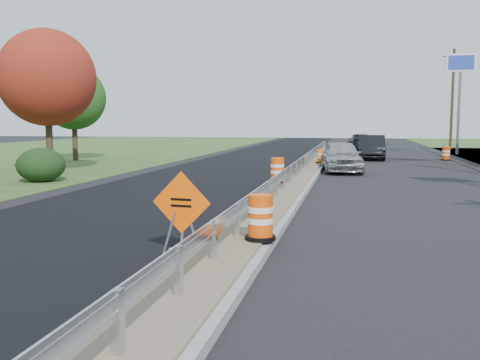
% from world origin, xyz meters
% --- Properties ---
extents(ground, '(140.00, 140.00, 0.00)m').
position_xyz_m(ground, '(0.00, 0.00, 0.00)').
color(ground, black).
rests_on(ground, ground).
extents(milled_overlay, '(7.20, 120.00, 0.01)m').
position_xyz_m(milled_overlay, '(-4.40, 10.00, 0.01)').
color(milled_overlay, black).
rests_on(milled_overlay, ground).
extents(median, '(1.60, 55.00, 0.23)m').
position_xyz_m(median, '(0.00, 8.00, 0.11)').
color(median, gray).
rests_on(median, ground).
extents(guardrail, '(0.10, 46.15, 0.72)m').
position_xyz_m(guardrail, '(0.00, 9.00, 0.73)').
color(guardrail, silver).
rests_on(guardrail, median).
extents(pylon_sign_north, '(2.20, 0.30, 7.90)m').
position_xyz_m(pylon_sign_north, '(10.50, 30.00, 6.48)').
color(pylon_sign_north, slate).
rests_on(pylon_sign_north, ground).
extents(utility_pole_north, '(1.90, 0.26, 9.40)m').
position_xyz_m(utility_pole_north, '(11.50, 39.00, 4.93)').
color(utility_pole_north, '#473523').
rests_on(utility_pole_north, ground).
extents(hedge_north, '(2.09, 2.09, 1.52)m').
position_xyz_m(hedge_north, '(-11.00, 6.00, 0.76)').
color(hedge_north, black).
rests_on(hedge_north, ground).
extents(tree_near_red, '(4.95, 4.95, 7.35)m').
position_xyz_m(tree_near_red, '(-13.00, 10.00, 4.86)').
color(tree_near_red, '#473523').
rests_on(tree_near_red, ground).
extents(tree_near_back, '(4.29, 4.29, 6.37)m').
position_xyz_m(tree_near_back, '(-16.00, 18.00, 4.21)').
color(tree_near_back, '#473523').
rests_on(tree_near_back, ground).
extents(caution_sign, '(1.23, 0.51, 1.70)m').
position_xyz_m(caution_sign, '(-0.90, -5.11, 0.43)').
color(caution_sign, white).
rests_on(caution_sign, ground).
extents(barrel_median_near, '(0.64, 0.64, 0.94)m').
position_xyz_m(barrel_median_near, '(0.55, -4.32, 0.68)').
color(barrel_median_near, black).
rests_on(barrel_median_near, median).
extents(barrel_median_mid, '(0.67, 0.67, 0.99)m').
position_xyz_m(barrel_median_mid, '(-0.55, 6.06, 0.70)').
color(barrel_median_mid, black).
rests_on(barrel_median_mid, median).
extents(barrel_median_far, '(0.53, 0.53, 0.78)m').
position_xyz_m(barrel_median_far, '(0.55, 16.39, 0.61)').
color(barrel_median_far, black).
rests_on(barrel_median_far, median).
extents(barrel_shoulder_mid, '(0.62, 0.62, 0.92)m').
position_xyz_m(barrel_shoulder_mid, '(8.60, 23.39, 0.44)').
color(barrel_shoulder_mid, black).
rests_on(barrel_shoulder_mid, ground).
extents(barrel_shoulder_far, '(0.55, 0.55, 0.81)m').
position_xyz_m(barrel_shoulder_far, '(9.20, 26.68, 0.39)').
color(barrel_shoulder_far, black).
rests_on(barrel_shoulder_far, ground).
extents(car_silver, '(2.55, 5.04, 1.65)m').
position_xyz_m(car_silver, '(1.80, 13.63, 0.82)').
color(car_silver, '#ADAEB2').
rests_on(car_silver, ground).
extents(car_dark_mid, '(1.86, 5.14, 1.69)m').
position_xyz_m(car_dark_mid, '(3.67, 23.57, 0.84)').
color(car_dark_mid, black).
rests_on(car_dark_mid, ground).
extents(car_dark_far, '(2.34, 5.23, 1.49)m').
position_xyz_m(car_dark_far, '(3.05, 35.70, 0.74)').
color(car_dark_far, black).
rests_on(car_dark_far, ground).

